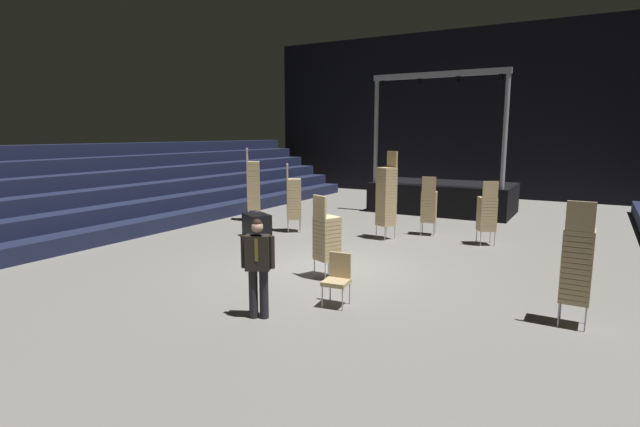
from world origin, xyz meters
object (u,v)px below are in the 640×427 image
chair_stack_mid_left (386,196)px  chair_stack_rear_left (429,206)px  chair_stack_mid_right (294,198)px  equipment_road_case (257,226)px  chair_stack_front_left (253,185)px  loose_chair_near_man (338,276)px  chair_stack_mid_centre (327,237)px  chair_stack_front_right (577,264)px  chair_stack_rear_right (487,213)px  man_with_tie (258,263)px  stage_riser (443,195)px

chair_stack_mid_left → chair_stack_rear_left: size_ratio=1.43×
chair_stack_mid_right → chair_stack_rear_left: 4.16m
equipment_road_case → chair_stack_front_left: bearing=128.9°
chair_stack_front_left → equipment_road_case: size_ratio=2.84×
chair_stack_mid_left → chair_stack_rear_left: bearing=-101.1°
equipment_road_case → loose_chair_near_man: 6.21m
chair_stack_mid_right → chair_stack_mid_centre: (3.28, -3.84, -0.17)m
chair_stack_mid_left → chair_stack_rear_left: 1.53m
chair_stack_mid_left → chair_stack_front_left: bearing=21.8°
chair_stack_front_left → chair_stack_mid_left: 5.22m
chair_stack_front_right → chair_stack_mid_left: (-5.07, 4.64, 0.25)m
chair_stack_mid_centre → chair_stack_rear_left: size_ratio=1.00×
chair_stack_rear_right → equipment_road_case: chair_stack_rear_right is taller
chair_stack_rear_left → chair_stack_rear_right: bearing=-26.5°
chair_stack_front_right → equipment_road_case: bearing=161.8°
equipment_road_case → man_with_tie: bearing=-52.9°
chair_stack_rear_left → loose_chair_near_man: 6.82m
chair_stack_rear_right → equipment_road_case: 6.59m
chair_stack_rear_left → equipment_road_case: 5.22m
chair_stack_mid_right → equipment_road_case: size_ratio=2.37×
chair_stack_front_right → loose_chair_near_man: bearing=-163.9°
stage_riser → chair_stack_front_left: (-5.27, -5.25, 0.62)m
stage_riser → chair_stack_rear_left: stage_riser is taller
man_with_tie → chair_stack_mid_right: bearing=-86.9°
stage_riser → chair_stack_front_right: size_ratio=2.56×
chair_stack_rear_left → chair_stack_rear_right: (1.79, -0.52, 0.00)m
chair_stack_mid_centre → loose_chair_near_man: size_ratio=1.90×
chair_stack_rear_right → loose_chair_near_man: chair_stack_rear_right is taller
chair_stack_mid_right → chair_stack_rear_right: (5.63, 1.08, -0.17)m
chair_stack_front_right → chair_stack_rear_right: chair_stack_front_right is taller
chair_stack_front_left → chair_stack_rear_left: 6.16m
chair_stack_mid_centre → chair_stack_rear_right: bearing=88.1°
chair_stack_mid_left → chair_stack_front_right: bearing=164.9°
chair_stack_front_right → chair_stack_rear_left: chair_stack_front_right is taller
chair_stack_mid_centre → loose_chair_near_man: chair_stack_mid_centre is taller
chair_stack_mid_right → chair_stack_mid_centre: bearing=5.9°
man_with_tie → chair_stack_mid_centre: chair_stack_mid_centre is taller
chair_stack_mid_left → chair_stack_rear_left: (0.92, 1.16, -0.38)m
chair_stack_rear_left → chair_stack_mid_right: bearing=-167.9°
chair_stack_rear_right → man_with_tie: bearing=-134.5°
man_with_tie → stage_riser: bearing=-113.1°
stage_riser → chair_stack_rear_right: stage_riser is taller
chair_stack_front_left → chair_stack_front_right: bearing=27.9°
chair_stack_rear_right → chair_stack_mid_centre: bearing=-143.4°
chair_stack_front_right → equipment_road_case: (-8.51, 2.96, -0.68)m
chair_stack_front_right → chair_stack_mid_centre: (-4.71, 0.35, -0.13)m
stage_riser → chair_stack_rear_left: size_ratio=2.92×
chair_stack_mid_centre → chair_stack_rear_right: size_ratio=1.00×
chair_stack_mid_centre → chair_stack_front_right: bearing=19.3°
chair_stack_front_left → chair_stack_rear_left: size_ratio=1.43×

